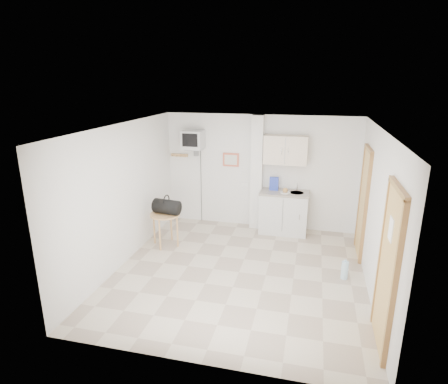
% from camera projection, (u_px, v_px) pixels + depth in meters
% --- Properties ---
extents(ground, '(4.50, 4.50, 0.00)m').
position_uv_depth(ground, '(239.00, 272.00, 6.49)').
color(ground, '#C3B49E').
rests_on(ground, ground).
extents(room_envelope, '(4.24, 4.54, 2.55)m').
position_uv_depth(room_envelope, '(256.00, 187.00, 6.07)').
color(room_envelope, white).
rests_on(room_envelope, ground).
extents(kitchenette, '(1.03, 0.58, 2.10)m').
position_uv_depth(kitchenette, '(284.00, 197.00, 7.99)').
color(kitchenette, silver).
rests_on(kitchenette, ground).
extents(crt_television, '(0.44, 0.45, 2.15)m').
position_uv_depth(crt_television, '(193.00, 140.00, 8.14)').
color(crt_television, slate).
rests_on(crt_television, ground).
extents(round_table, '(0.59, 0.59, 0.67)m').
position_uv_depth(round_table, '(165.00, 218.00, 7.40)').
color(round_table, '#AA8347').
rests_on(round_table, ground).
extents(duffel_bag, '(0.56, 0.36, 0.39)m').
position_uv_depth(duffel_bag, '(167.00, 207.00, 7.34)').
color(duffel_bag, black).
rests_on(duffel_bag, round_table).
extents(water_bottle, '(0.12, 0.12, 0.35)m').
position_uv_depth(water_bottle, '(345.00, 270.00, 6.24)').
color(water_bottle, '#A8CEE4').
rests_on(water_bottle, ground).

